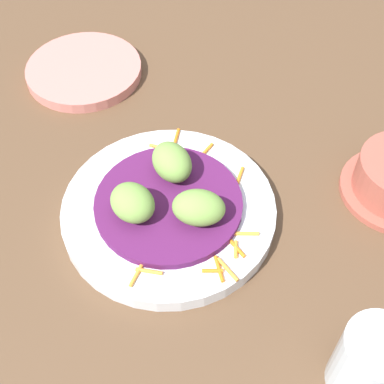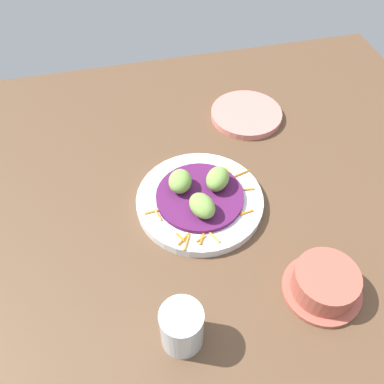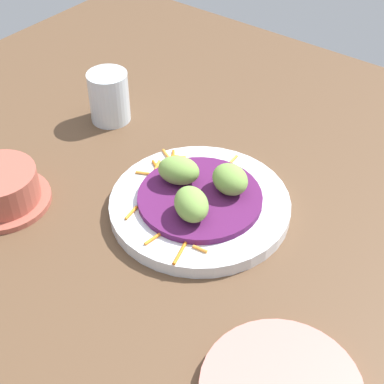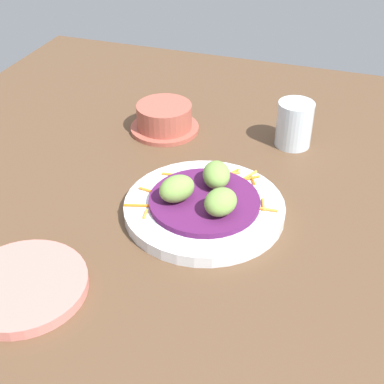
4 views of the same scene
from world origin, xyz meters
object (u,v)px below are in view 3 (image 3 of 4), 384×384
Objects in this scene: guac_scoop_left at (179,170)px; water_glass at (109,97)px; guac_scoop_center at (191,204)px; main_plate at (200,205)px; terracotta_bowl at (0,189)px; guac_scoop_right at (230,179)px.

guac_scoop_left is 0.69× the size of water_glass.
guac_scoop_center is 0.68× the size of water_glass.
main_plate is 1.87× the size of terracotta_bowl.
terracotta_bowl is at bearing 123.92° from main_plate.
terracotta_bowl is 1.56× the size of water_glass.
main_plate is 4.32× the size of guac_scoop_center.
guac_scoop_left reaches higher than main_plate.
guac_scoop_center and guac_scoop_right have the same top height.
guac_scoop_right is 0.41× the size of terracotta_bowl.
guac_scoop_left is 6.87cm from guac_scoop_right.
guac_scoop_left is at bearing -49.51° from terracotta_bowl.
guac_scoop_left is 1.08× the size of guac_scoop_right.
guac_scoop_right reaches higher than guac_scoop_left.
guac_scoop_left is at bearing 81.45° from main_plate.
guac_scoop_center is (-3.69, -1.45, 3.66)cm from main_plate.
water_glass reaches higher than main_plate.
main_plate is 25.82cm from water_glass.
terracotta_bowl reaches higher than main_plate.
guac_scoop_right reaches higher than terracotta_bowl.
guac_scoop_center is at bearing -158.55° from main_plate.
guac_scoop_right is at bearing -101.83° from water_glass.
water_glass is at bearing 64.19° from guac_scoop_center.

